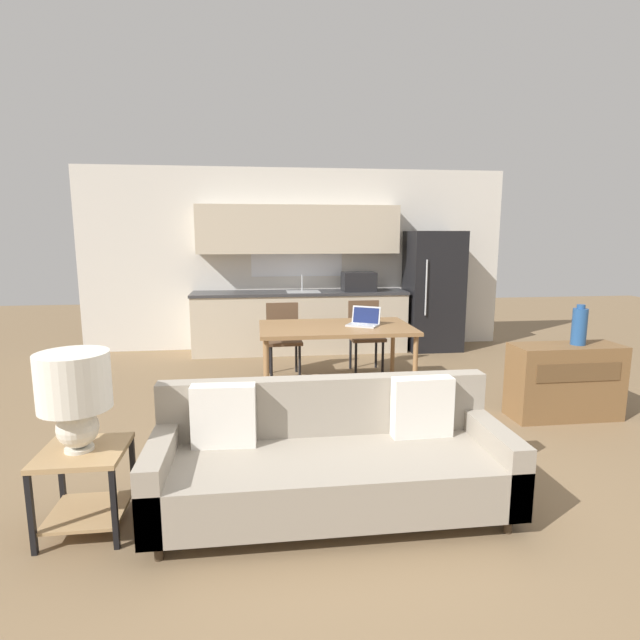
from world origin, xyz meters
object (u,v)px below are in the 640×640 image
object	(u,v)px
vase	(579,326)
laptop	(364,321)
dining_chair_far_left	(283,336)
refrigerator	(433,291)
dining_table	(336,331)
table_lamp	(74,390)
credenza	(565,381)
couch	(330,460)
dining_chair_far_right	(365,332)
side_table	(85,476)

from	to	relation	value
vase	laptop	bearing A→B (deg)	151.49
dining_chair_far_left	laptop	bearing A→B (deg)	-46.12
refrigerator	dining_table	world-z (taller)	refrigerator
table_lamp	credenza	world-z (taller)	table_lamp
couch	dining_chair_far_left	xyz separation A→B (m)	(-0.13, 3.10, 0.18)
credenza	dining_chair_far_right	size ratio (longest dim) A/B	1.15
side_table	dining_chair_far_right	xyz separation A→B (m)	(2.38, 3.25, 0.16)
credenza	vase	size ratio (longest dim) A/B	2.70
dining_chair_far_right	dining_chair_far_left	distance (m)	1.05
credenza	dining_chair_far_right	distance (m)	2.42
dining_table	laptop	xyz separation A→B (m)	(0.31, 0.00, 0.11)
credenza	vase	xyz separation A→B (m)	(0.10, 0.00, 0.53)
dining_table	dining_chair_far_left	world-z (taller)	dining_chair_far_left
refrigerator	couch	size ratio (longest dim) A/B	0.81
side_table	dining_chair_far_right	world-z (taller)	dining_chair_far_right
refrigerator	dining_table	distance (m)	2.69
refrigerator	table_lamp	world-z (taller)	refrigerator
vase	dining_chair_far_right	xyz separation A→B (m)	(-1.62, 1.88, -0.39)
laptop	table_lamp	bearing A→B (deg)	-101.53
couch	table_lamp	world-z (taller)	table_lamp
dining_chair_far_left	laptop	xyz separation A→B (m)	(0.84, -0.80, 0.30)
credenza	laptop	bearing A→B (deg)	150.04
couch	laptop	xyz separation A→B (m)	(0.71, 2.30, 0.48)
dining_chair_far_right	laptop	xyz separation A→B (m)	(-0.21, -0.89, 0.30)
dining_chair_far_right	dining_chair_far_left	xyz separation A→B (m)	(-1.05, -0.08, 0.00)
dining_table	vase	world-z (taller)	vase
vase	dining_chair_far_right	size ratio (longest dim) A/B	0.43
dining_table	laptop	bearing A→B (deg)	0.77
credenza	side_table	bearing A→B (deg)	-160.61
dining_chair_far_left	laptop	world-z (taller)	laptop
side_table	table_lamp	bearing A→B (deg)	-164.98
credenza	dining_chair_far_left	xyz separation A→B (m)	(-2.57, 1.80, 0.14)
couch	credenza	bearing A→B (deg)	28.15
dining_table	couch	world-z (taller)	couch
refrigerator	dining_chair_far_right	world-z (taller)	refrigerator
table_lamp	dining_chair_far_left	size ratio (longest dim) A/B	0.65
vase	dining_chair_far_right	world-z (taller)	vase
dining_table	credenza	size ratio (longest dim) A/B	1.60
dining_table	table_lamp	bearing A→B (deg)	-128.27
vase	dining_chair_far_left	size ratio (longest dim) A/B	0.43
dining_table	dining_chair_far_left	xyz separation A→B (m)	(-0.53, 0.81, -0.20)
dining_table	dining_chair_far_right	xyz separation A→B (m)	(0.52, 0.89, -0.20)
refrigerator	laptop	xyz separation A→B (m)	(-1.49, -1.99, -0.09)
vase	dining_chair_far_left	world-z (taller)	vase
dining_chair_far_right	laptop	world-z (taller)	laptop
credenza	dining_chair_far_left	size ratio (longest dim) A/B	1.15
table_lamp	laptop	world-z (taller)	table_lamp
credenza	dining_chair_far_left	world-z (taller)	dining_chair_far_left
dining_table	couch	distance (m)	2.36
couch	table_lamp	distance (m)	1.57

